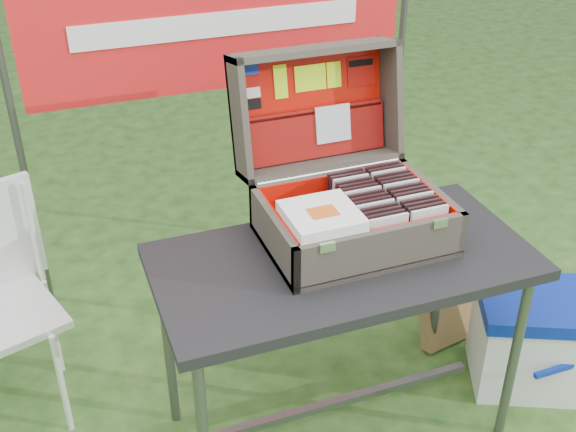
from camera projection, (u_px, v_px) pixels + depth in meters
name	position (u px, v px, depth m)	size (l,w,h in m)	color
table	(339.00, 347.00, 2.59)	(1.26, 0.63, 0.79)	#242425
table_top	(343.00, 262.00, 2.40)	(1.26, 0.63, 0.04)	#242425
table_leg_fr	(514.00, 359.00, 2.57)	(0.04, 0.04, 0.75)	#59595B
table_leg_bl	(168.00, 345.00, 2.63)	(0.04, 0.04, 0.75)	#59595B
table_leg_br	(439.00, 280.00, 2.98)	(0.04, 0.04, 0.75)	#59595B
table_brace	(336.00, 402.00, 2.73)	(1.11, 0.03, 0.03)	#59595B
suitcase	(349.00, 159.00, 2.37)	(0.60, 0.59, 0.57)	brown
suitcase_base_bottom	(353.00, 238.00, 2.46)	(0.60, 0.43, 0.02)	brown
suitcase_base_wall_front	(382.00, 252.00, 2.27)	(0.60, 0.02, 0.16)	brown
suitcase_base_wall_back	(330.00, 193.00, 2.59)	(0.60, 0.02, 0.16)	brown
suitcase_base_wall_left	(273.00, 237.00, 2.34)	(0.02, 0.43, 0.16)	brown
suitcase_base_wall_right	(430.00, 206.00, 2.52)	(0.02, 0.43, 0.16)	brown
suitcase_liner_floor	(354.00, 234.00, 2.46)	(0.56, 0.38, 0.01)	red
suitcase_latch_left	(327.00, 247.00, 2.16)	(0.05, 0.01, 0.03)	silver
suitcase_latch_right	(440.00, 223.00, 2.28)	(0.05, 0.01, 0.03)	silver
suitcase_hinge	(329.00, 172.00, 2.56)	(0.02, 0.02, 0.54)	silver
suitcase_lid_back	(310.00, 105.00, 2.62)	(0.60, 0.43, 0.02)	brown
suitcase_lid_rim_far	(314.00, 50.00, 2.49)	(0.60, 0.02, 0.16)	brown
suitcase_lid_rim_near	(320.00, 163.00, 2.63)	(0.60, 0.02, 0.16)	brown
suitcase_lid_rim_left	(239.00, 120.00, 2.47)	(0.02, 0.43, 0.16)	brown
suitcase_lid_rim_right	(390.00, 98.00, 2.65)	(0.02, 0.43, 0.16)	brown
suitcase_lid_liner	(312.00, 106.00, 2.61)	(0.55, 0.38, 0.01)	red
suitcase_liner_wall_front	(380.00, 247.00, 2.27)	(0.56, 0.01, 0.14)	red
suitcase_liner_wall_back	(332.00, 192.00, 2.57)	(0.56, 0.01, 0.14)	red
suitcase_liner_wall_left	(278.00, 233.00, 2.34)	(0.01, 0.38, 0.14)	red
suitcase_liner_wall_right	(426.00, 203.00, 2.51)	(0.01, 0.38, 0.14)	red
suitcase_lid_pocket	(315.00, 134.00, 2.63)	(0.54, 0.17, 0.03)	maroon
suitcase_pocket_edge	(314.00, 111.00, 2.59)	(0.53, 0.02, 0.02)	maroon
suitcase_pocket_cd	(333.00, 124.00, 2.62)	(0.13, 0.13, 0.01)	silver
lid_sticker_cc_a	(250.00, 70.00, 2.48)	(0.06, 0.04, 0.00)	#1933B2
lid_sticker_cc_b	(251.00, 81.00, 2.50)	(0.06, 0.04, 0.00)	#B31009
lid_sticker_cc_c	(252.00, 93.00, 2.51)	(0.06, 0.04, 0.00)	white
lid_sticker_cc_d	(253.00, 104.00, 2.52)	(0.06, 0.04, 0.00)	black
lid_card_neon_tall	(281.00, 82.00, 2.53)	(0.05, 0.12, 0.00)	#C9F917
lid_card_neon_main	(310.00, 78.00, 2.57)	(0.12, 0.09, 0.00)	#C9F917
lid_card_neon_small	(334.00, 75.00, 2.60)	(0.05, 0.09, 0.00)	#C9F917
lid_sticker_band	(361.00, 71.00, 2.63)	(0.11, 0.11, 0.00)	#B31009
lid_sticker_band_bar	(361.00, 63.00, 2.62)	(0.10, 0.02, 0.00)	black
cd_left_0	(388.00, 237.00, 2.29)	(0.13, 0.01, 0.15)	silver
cd_left_1	(384.00, 233.00, 2.31)	(0.13, 0.01, 0.15)	black
cd_left_2	(381.00, 230.00, 2.33)	(0.13, 0.01, 0.15)	black
cd_left_3	(378.00, 226.00, 2.35)	(0.13, 0.01, 0.15)	black
cd_left_4	(374.00, 223.00, 2.37)	(0.13, 0.01, 0.15)	silver
cd_left_5	(371.00, 219.00, 2.39)	(0.13, 0.01, 0.15)	black
cd_left_6	(368.00, 216.00, 2.41)	(0.13, 0.01, 0.15)	black
cd_left_7	(365.00, 212.00, 2.43)	(0.13, 0.01, 0.15)	black
cd_left_8	(362.00, 209.00, 2.45)	(0.13, 0.01, 0.15)	silver
cd_left_9	(359.00, 206.00, 2.46)	(0.13, 0.01, 0.15)	black
cd_left_10	(356.00, 203.00, 2.48)	(0.13, 0.01, 0.15)	black
cd_left_11	(353.00, 199.00, 2.50)	(0.13, 0.01, 0.15)	black
cd_left_12	(350.00, 196.00, 2.52)	(0.13, 0.01, 0.15)	silver
cd_left_13	(347.00, 193.00, 2.54)	(0.13, 0.01, 0.15)	black
cd_left_14	(344.00, 190.00, 2.56)	(0.13, 0.01, 0.15)	black
cd_right_0	(428.00, 229.00, 2.34)	(0.13, 0.01, 0.15)	silver
cd_right_1	(424.00, 225.00, 2.36)	(0.13, 0.01, 0.15)	black
cd_right_2	(421.00, 222.00, 2.38)	(0.13, 0.01, 0.15)	black
cd_right_3	(417.00, 218.00, 2.39)	(0.13, 0.01, 0.15)	black
cd_right_4	(413.00, 215.00, 2.41)	(0.13, 0.01, 0.15)	silver
cd_right_5	(410.00, 211.00, 2.43)	(0.13, 0.01, 0.15)	black
cd_right_6	(407.00, 208.00, 2.45)	(0.13, 0.01, 0.15)	black
cd_right_7	(403.00, 205.00, 2.47)	(0.13, 0.01, 0.15)	black
cd_right_8	(400.00, 202.00, 2.49)	(0.13, 0.01, 0.15)	silver
cd_right_9	(397.00, 198.00, 2.51)	(0.13, 0.01, 0.15)	black
cd_right_10	(393.00, 195.00, 2.53)	(0.13, 0.01, 0.15)	black
cd_right_11	(390.00, 192.00, 2.55)	(0.13, 0.01, 0.15)	black
cd_right_12	(387.00, 189.00, 2.57)	(0.13, 0.01, 0.15)	silver
cd_right_13	(384.00, 186.00, 2.59)	(0.13, 0.01, 0.15)	black
cd_right_14	(381.00, 183.00, 2.60)	(0.13, 0.01, 0.15)	black
songbook_0	(322.00, 220.00, 2.27)	(0.23, 0.23, 0.01)	white
songbook_1	(322.00, 218.00, 2.27)	(0.23, 0.23, 0.01)	white
songbook_2	(322.00, 217.00, 2.27)	(0.23, 0.23, 0.01)	white
songbook_3	(322.00, 216.00, 2.27)	(0.23, 0.23, 0.01)	white
songbook_4	(322.00, 214.00, 2.26)	(0.23, 0.23, 0.01)	white
songbook_5	(322.00, 213.00, 2.26)	(0.23, 0.23, 0.01)	white
songbook_6	(322.00, 211.00, 2.26)	(0.23, 0.23, 0.01)	white
songbook_graphic	(323.00, 212.00, 2.25)	(0.09, 0.07, 0.00)	#D85919
cooler	(533.00, 339.00, 2.91)	(0.47, 0.36, 0.42)	white
cooler_body	(532.00, 345.00, 2.92)	(0.45, 0.34, 0.36)	white
cooler_lid	(541.00, 304.00, 2.82)	(0.47, 0.36, 0.06)	#0A2597
cooler_handle	(566.00, 367.00, 2.75)	(0.28, 0.02, 0.02)	#0A2597
chair_leg_fr	(62.00, 384.00, 2.66)	(0.02, 0.02, 0.46)	silver
chair_leg_br	(53.00, 327.00, 2.94)	(0.02, 0.02, 0.46)	silver
chair_upright_right	(33.00, 233.00, 2.73)	(0.02, 0.02, 0.43)	silver
cardboard_box	(456.00, 295.00, 3.16)	(0.39, 0.06, 0.41)	olive
banner_post_left	(21.00, 155.00, 2.90)	(0.03, 0.03, 1.70)	#59595B
banner_post_right	(397.00, 99.00, 3.41)	(0.03, 0.03, 1.70)	#59595B
banner	(220.00, 23.00, 2.92)	(1.60, 0.01, 0.55)	red
banner_text	(221.00, 24.00, 2.91)	(1.20, 0.00, 0.10)	white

